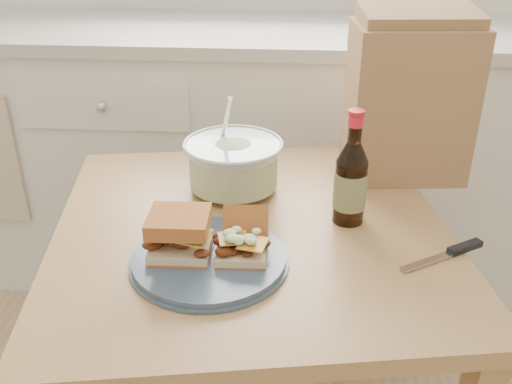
# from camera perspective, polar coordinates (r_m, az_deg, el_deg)

# --- Properties ---
(cabinet_run) EXTENTS (2.50, 0.64, 0.94)m
(cabinet_run) POSITION_cam_1_polar(r_m,az_deg,el_deg) (2.15, 1.07, 3.93)
(cabinet_run) COLOR white
(cabinet_run) RESTS_ON ground
(dining_table) EXTENTS (0.97, 0.97, 0.70)m
(dining_table) POSITION_cam_1_polar(r_m,az_deg,el_deg) (1.29, -0.45, -7.31)
(dining_table) COLOR #A9864F
(dining_table) RESTS_ON ground
(plate) EXTENTS (0.30, 0.30, 0.02)m
(plate) POSITION_cam_1_polar(r_m,az_deg,el_deg) (1.12, -4.69, -6.71)
(plate) COLOR #3E5064
(plate) RESTS_ON dining_table
(sandwich_left) EXTENTS (0.12, 0.11, 0.09)m
(sandwich_left) POSITION_cam_1_polar(r_m,az_deg,el_deg) (1.10, -7.64, -4.15)
(sandwich_left) COLOR #CEB991
(sandwich_left) RESTS_ON plate
(sandwich_right) EXTENTS (0.10, 0.13, 0.08)m
(sandwich_right) POSITION_cam_1_polar(r_m,az_deg,el_deg) (1.10, -1.33, -4.79)
(sandwich_right) COLOR #CEB991
(sandwich_right) RESTS_ON plate
(coleslaw_bowl) EXTENTS (0.24, 0.24, 0.24)m
(coleslaw_bowl) POSITION_cam_1_polar(r_m,az_deg,el_deg) (1.36, -2.26, 2.56)
(coleslaw_bowl) COLOR silver
(coleslaw_bowl) RESTS_ON dining_table
(beer_bottle) EXTENTS (0.07, 0.07, 0.25)m
(beer_bottle) POSITION_cam_1_polar(r_m,az_deg,el_deg) (1.23, 9.45, 1.06)
(beer_bottle) COLOR black
(beer_bottle) RESTS_ON dining_table
(knife) EXTENTS (0.18, 0.12, 0.01)m
(knife) POSITION_cam_1_polar(r_m,az_deg,el_deg) (1.21, 19.33, -5.56)
(knife) COLOR silver
(knife) RESTS_ON dining_table
(paper_bag) EXTENTS (0.30, 0.21, 0.38)m
(paper_bag) POSITION_cam_1_polar(r_m,az_deg,el_deg) (1.45, 15.00, 8.62)
(paper_bag) COLOR #A87551
(paper_bag) RESTS_ON dining_table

